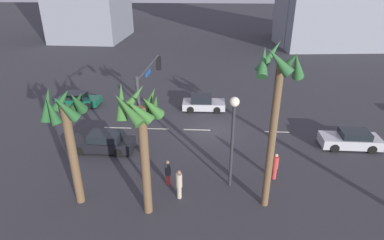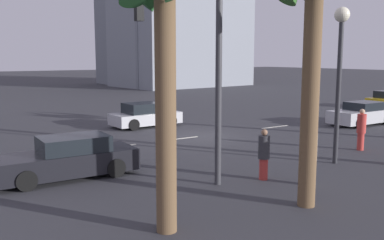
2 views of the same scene
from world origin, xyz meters
name	(u,v)px [view 2 (image 2 of 2)]	position (x,y,z in m)	size (l,w,h in m)	color
ground_plane	(201,136)	(0.00, 0.00, 0.00)	(220.00, 220.00, 0.00)	#333338
lane_stripe_1	(341,119)	(-11.22, 0.00, 0.01)	(2.43, 0.14, 0.01)	silver
lane_stripe_2	(275,127)	(-5.22, 0.00, 0.01)	(2.07, 0.14, 0.01)	silver
lane_stripe_3	(179,139)	(1.36, 0.00, 0.01)	(2.22, 0.14, 0.01)	silver
lane_stripe_4	(113,147)	(4.86, 0.00, 0.01)	(2.26, 0.14, 0.01)	silver
lane_stripe_5	(41,156)	(8.03, 0.00, 0.01)	(2.31, 0.14, 0.01)	silver
car_0	(145,116)	(0.96, -4.36, 0.63)	(3.99, 2.02, 1.38)	#B7B7BC
car_1	(68,159)	(8.09, 3.72, 0.65)	(4.69, 1.94, 1.40)	black
car_2	(362,114)	(-10.18, 2.20, 0.63)	(4.28, 1.93, 1.36)	#B7B7BC
traffic_signal	(185,39)	(4.30, 5.14, 4.64)	(0.56, 6.22, 6.79)	#38383D
streetlamp	(340,54)	(-0.99, 7.46, 4.11)	(0.56, 0.56, 5.82)	#2D2D33
pedestrian_0	(361,129)	(-3.83, 6.57, 0.95)	(0.50, 0.50, 1.81)	#BF3833
pedestrian_1	(264,153)	(2.81, 7.56, 0.88)	(0.50, 0.50, 1.69)	#BF3833
pedestrian_2	(311,154)	(2.00, 8.84, 0.99)	(0.43, 0.43, 1.88)	#B2A58C
palm_tree_0	(164,11)	(7.65, 9.45, 5.00)	(2.36, 2.50, 6.92)	brown
palm_tree_3	(313,0)	(3.66, 10.12, 5.44)	(2.55, 2.77, 7.42)	brown
building_2	(182,31)	(-20.11, -33.35, 7.46)	(17.35, 11.07, 14.92)	gray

